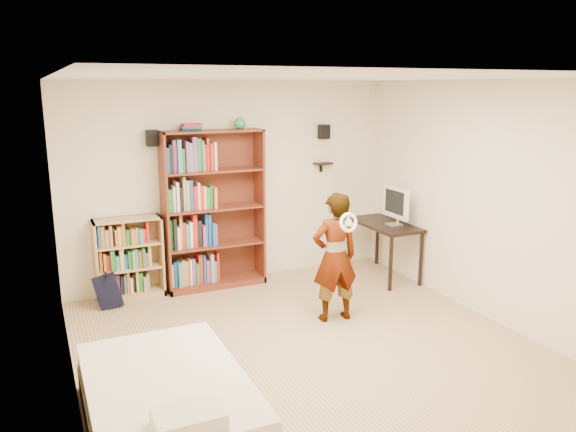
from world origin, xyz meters
name	(u,v)px	position (x,y,z in m)	size (l,w,h in m)	color
ground	(315,353)	(0.00, 0.00, 0.00)	(4.50, 5.00, 0.01)	tan
room_shell	(317,180)	(0.00, 0.00, 1.76)	(4.52, 5.02, 2.71)	white
crown_molding	(319,81)	(0.00, 0.00, 2.67)	(4.50, 5.00, 0.06)	silver
speaker_left	(152,138)	(-1.05, 2.40, 2.00)	(0.14, 0.12, 0.20)	black
speaker_right	(324,132)	(1.35, 2.40, 2.00)	(0.14, 0.12, 0.20)	black
wall_shelf	(323,163)	(1.35, 2.41, 1.55)	(0.25, 0.16, 0.03)	black
tall_bookshelf	(214,210)	(-0.32, 2.31, 1.04)	(1.31, 0.38, 2.08)	maroon
low_bookshelf	(129,258)	(-1.43, 2.35, 0.52)	(0.83, 0.31, 1.03)	tan
computer_desk	(384,250)	(1.95, 1.70, 0.39)	(0.57, 1.13, 0.77)	black
imac	(395,206)	(2.00, 1.55, 1.03)	(0.10, 0.52, 0.52)	white
daybed	(167,397)	(-1.63, -0.65, 0.27)	(1.19, 1.83, 0.54)	white
person	(335,257)	(0.59, 0.67, 0.74)	(0.54, 0.36, 1.49)	black
wii_wheel	(348,222)	(0.59, 0.39, 1.21)	(0.22, 0.22, 0.04)	white
navy_bag	(108,291)	(-1.74, 2.10, 0.21)	(0.31, 0.20, 0.42)	black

